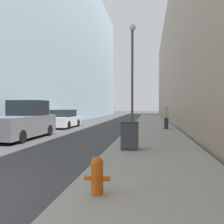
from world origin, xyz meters
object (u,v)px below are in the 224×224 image
(lamppost, at_px, (132,71))
(parked_sedan_near, at_px, (64,119))
(fire_hydrant, at_px, (97,175))
(pedestrian_on_sidewalk, at_px, (166,117))
(trash_bin, at_px, (130,135))
(pickup_truck, at_px, (22,122))

(lamppost, relative_size, parked_sedan_near, 1.41)
(fire_hydrant, relative_size, parked_sedan_near, 0.16)
(pedestrian_on_sidewalk, bearing_deg, lamppost, -115.15)
(lamppost, height_order, pedestrian_on_sidewalk, lamppost)
(lamppost, distance_m, pedestrian_on_sidewalk, 5.63)
(pedestrian_on_sidewalk, bearing_deg, trash_bin, -102.15)
(trash_bin, xyz_separation_m, pickup_truck, (-6.18, 3.46, 0.19))
(lamppost, bearing_deg, parked_sedan_near, 134.55)
(trash_bin, distance_m, lamppost, 5.24)
(trash_bin, bearing_deg, pickup_truck, 150.78)
(parked_sedan_near, bearing_deg, fire_hydrant, -68.36)
(trash_bin, distance_m, pedestrian_on_sidewalk, 9.01)
(pickup_truck, height_order, pedestrian_on_sidewalk, pickup_truck)
(pickup_truck, distance_m, pedestrian_on_sidewalk, 9.68)
(fire_hydrant, height_order, pedestrian_on_sidewalk, pedestrian_on_sidewalk)
(lamppost, relative_size, pedestrian_on_sidewalk, 3.65)
(fire_hydrant, height_order, trash_bin, trash_bin)
(trash_bin, bearing_deg, pedestrian_on_sidewalk, 77.85)
(fire_hydrant, distance_m, pedestrian_on_sidewalk, 13.84)
(trash_bin, height_order, lamppost, lamppost)
(pickup_truck, xyz_separation_m, parked_sedan_near, (-0.12, 7.04, -0.19))
(parked_sedan_near, bearing_deg, pedestrian_on_sidewalk, -11.70)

